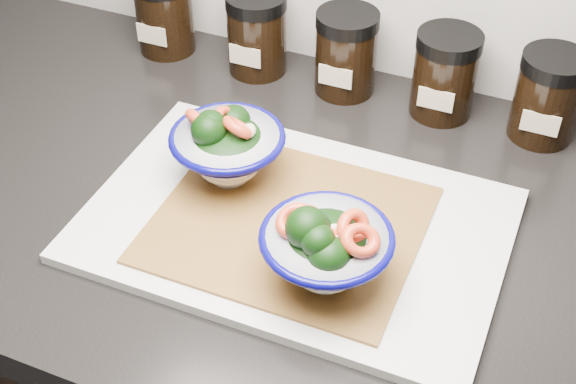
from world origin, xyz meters
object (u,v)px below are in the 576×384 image
at_px(bowl_left, 227,147).
at_px(spice_jar_c, 346,53).
at_px(bowl_right, 325,248).
at_px(cutting_board, 295,225).
at_px(spice_jar_a, 164,13).
at_px(spice_jar_d, 445,74).
at_px(spice_jar_b, 257,33).
at_px(spice_jar_e, 548,97).

bearing_deg(bowl_left, spice_jar_c, 76.91).
bearing_deg(bowl_right, cutting_board, 130.52).
bearing_deg(spice_jar_a, cutting_board, -41.57).
distance_m(bowl_right, spice_jar_d, 0.35).
xyz_separation_m(bowl_left, spice_jar_b, (-0.07, 0.24, -0.00)).
bearing_deg(spice_jar_c, spice_jar_b, 180.00).
distance_m(bowl_left, spice_jar_d, 0.30).
relative_size(bowl_right, spice_jar_d, 1.17).
distance_m(spice_jar_b, spice_jar_e, 0.39).
relative_size(bowl_right, spice_jar_b, 1.17).
xyz_separation_m(bowl_right, spice_jar_b, (-0.23, 0.35, -0.00)).
xyz_separation_m(spice_jar_b, spice_jar_d, (0.26, 0.00, 0.00)).
height_order(spice_jar_a, spice_jar_d, same).
bearing_deg(spice_jar_b, cutting_board, -58.42).
height_order(bowl_right, spice_jar_b, spice_jar_b).
bearing_deg(spice_jar_e, spice_jar_d, 180.00).
xyz_separation_m(cutting_board, bowl_left, (-0.10, 0.04, 0.05)).
bearing_deg(cutting_board, spice_jar_a, 138.43).
xyz_separation_m(bowl_right, spice_jar_d, (0.03, 0.35, -0.00)).
relative_size(bowl_right, spice_jar_c, 1.17).
height_order(cutting_board, bowl_right, bowl_right).
bearing_deg(spice_jar_b, spice_jar_d, 0.00).
relative_size(cutting_board, bowl_left, 3.44).
xyz_separation_m(spice_jar_c, spice_jar_e, (0.26, 0.00, 0.00)).
bearing_deg(spice_jar_c, spice_jar_e, 0.00).
bearing_deg(spice_jar_e, spice_jar_a, 180.00).
bearing_deg(spice_jar_a, bowl_right, -43.00).
relative_size(spice_jar_d, spice_jar_e, 1.00).
bearing_deg(spice_jar_d, spice_jar_c, 180.00).
bearing_deg(bowl_left, cutting_board, -21.15).
bearing_deg(bowl_right, spice_jar_e, 65.72).
xyz_separation_m(bowl_left, spice_jar_a, (-0.21, 0.24, -0.00)).
bearing_deg(bowl_right, spice_jar_b, 123.54).
relative_size(bowl_left, spice_jar_c, 1.16).
bearing_deg(spice_jar_e, bowl_right, -114.28).
bearing_deg(bowl_left, spice_jar_a, 131.83).
height_order(bowl_left, spice_jar_c, spice_jar_c).
relative_size(bowl_right, spice_jar_e, 1.17).
height_order(spice_jar_a, spice_jar_b, same).
bearing_deg(spice_jar_b, bowl_left, -73.25).
relative_size(spice_jar_a, spice_jar_b, 1.00).
xyz_separation_m(cutting_board, spice_jar_c, (-0.04, 0.28, 0.05)).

